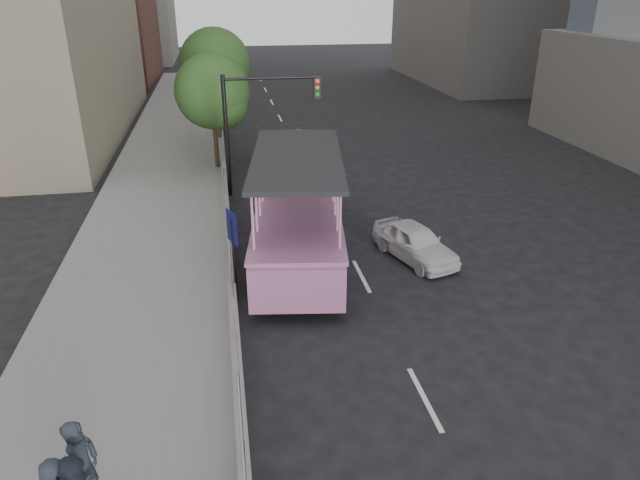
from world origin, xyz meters
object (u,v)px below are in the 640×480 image
(duck_boat, at_px, (298,207))
(street_tree_near, at_px, (214,94))
(car, at_px, (415,242))
(street_tree_far, at_px, (217,67))
(pedestrian_near, at_px, (84,469))
(parking_sign, at_px, (233,247))
(traffic_signal, at_px, (254,115))

(duck_boat, bearing_deg, street_tree_near, 106.90)
(car, distance_m, street_tree_far, 18.43)
(duck_boat, relative_size, pedestrian_near, 5.81)
(parking_sign, distance_m, street_tree_near, 13.06)
(traffic_signal, distance_m, street_tree_far, 9.57)
(traffic_signal, relative_size, street_tree_far, 0.81)
(street_tree_near, bearing_deg, street_tree_far, 88.09)
(pedestrian_near, bearing_deg, street_tree_far, 6.78)
(traffic_signal, bearing_deg, car, -57.64)
(parking_sign, bearing_deg, street_tree_far, 90.32)
(traffic_signal, height_order, street_tree_near, street_tree_near)
(pedestrian_near, height_order, traffic_signal, traffic_signal)
(traffic_signal, bearing_deg, street_tree_far, 98.43)
(parking_sign, xyz_separation_m, street_tree_far, (-0.10, 18.90, 2.52))
(street_tree_far, bearing_deg, street_tree_near, -91.91)
(duck_boat, distance_m, street_tree_far, 15.39)
(street_tree_near, relative_size, street_tree_far, 0.89)
(duck_boat, xyz_separation_m, parking_sign, (-2.40, -4.00, 0.44))
(car, xyz_separation_m, pedestrian_near, (-8.79, -9.11, 0.66))
(street_tree_far, bearing_deg, traffic_signal, -81.57)
(car, relative_size, parking_sign, 1.24)
(duck_boat, relative_size, street_tree_near, 1.96)
(duck_boat, relative_size, parking_sign, 3.90)
(car, bearing_deg, street_tree_far, 91.49)
(pedestrian_near, xyz_separation_m, street_tree_near, (2.42, 20.07, 2.56))
(pedestrian_near, xyz_separation_m, street_tree_far, (2.62, 26.07, 3.04))
(traffic_signal, relative_size, street_tree_near, 0.91)
(parking_sign, distance_m, traffic_signal, 9.71)
(car, xyz_separation_m, traffic_signal, (-4.77, 7.54, 2.89))
(parking_sign, height_order, street_tree_near, street_tree_near)
(parking_sign, xyz_separation_m, traffic_signal, (1.29, 9.47, 1.71))
(car, distance_m, traffic_signal, 9.38)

